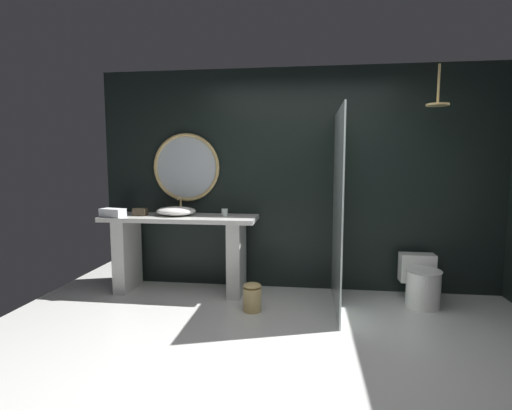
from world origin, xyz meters
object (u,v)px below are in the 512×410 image
rain_shower_head (438,101)px  tissue_box (140,212)px  folded_hand_towel (113,213)px  vessel_sink (176,211)px  toilet (421,282)px  round_wall_mirror (186,167)px  waste_bin (252,297)px  tumbler_cup (225,212)px

rain_shower_head → tissue_box: bearing=179.7°
tissue_box → folded_hand_towel: bearing=-150.1°
vessel_sink → folded_hand_towel: 0.70m
toilet → folded_hand_towel: 3.47m
vessel_sink → tissue_box: bearing=-171.2°
vessel_sink → folded_hand_towel: (-0.67, -0.21, -0.01)m
tissue_box → toilet: bearing=-1.0°
round_wall_mirror → waste_bin: 1.77m
folded_hand_towel → toilet: bearing=1.6°
round_wall_mirror → toilet: 2.95m
folded_hand_towel → tissue_box: bearing=29.9°
tissue_box → toilet: size_ratio=0.27×
toilet → waste_bin: size_ratio=1.86×
tumbler_cup → folded_hand_towel: 1.27m
vessel_sink → tumbler_cup: size_ratio=5.37×
waste_bin → folded_hand_towel: folded_hand_towel is taller
tissue_box → round_wall_mirror: size_ratio=0.18×
vessel_sink → tumbler_cup: vessel_sink is taller
tumbler_cup → waste_bin: bearing=-54.5°
tumbler_cup → toilet: 2.27m
rain_shower_head → folded_hand_towel: size_ratio=1.51×
toilet → tumbler_cup: bearing=176.2°
round_wall_mirror → folded_hand_towel: size_ratio=2.98×
waste_bin → rain_shower_head: bearing=13.9°
tumbler_cup → vessel_sink: bearing=-177.6°
folded_hand_towel → vessel_sink: bearing=17.7°
tumbler_cup → tissue_box: bearing=-174.9°
round_wall_mirror → folded_hand_towel: round_wall_mirror is taller
tissue_box → toilet: (3.14, -0.05, -0.69)m
vessel_sink → tissue_box: 0.41m
rain_shower_head → waste_bin: (-1.84, -0.45, -1.98)m
rain_shower_head → toilet: bearing=-156.8°
vessel_sink → tumbler_cup: (0.57, 0.02, -0.01)m
waste_bin → vessel_sink: bearing=151.1°
rain_shower_head → waste_bin: size_ratio=1.41×
tissue_box → rain_shower_head: size_ratio=0.35×
toilet → folded_hand_towel: bearing=-178.4°
vessel_sink → toilet: 2.82m
rain_shower_head → toilet: size_ratio=0.76×
rain_shower_head → tumbler_cup: bearing=177.3°
round_wall_mirror → waste_bin: size_ratio=2.79×
tumbler_cup → rain_shower_head: rain_shower_head is taller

